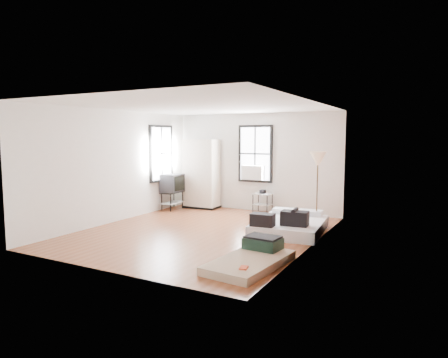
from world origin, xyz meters
The scene contains 8 objects.
ground centered at (0.00, 0.00, 0.00)m, with size 6.00×6.00×0.00m, color brown.
room_shell centered at (0.23, 0.36, 1.74)m, with size 5.02×6.02×2.80m.
mattress_main centered at (1.75, 0.91, 0.17)m, with size 1.62×2.08×0.63m.
mattress_bare centered at (1.94, -1.55, 0.11)m, with size 1.06×1.78×0.37m.
wardrobe centered at (-1.62, 2.65, 1.03)m, with size 1.06×0.62×2.06m.
side_table centered at (0.34, 2.72, 0.44)m, with size 0.52×0.43×0.66m.
floor_lamp centered at (2.15, 1.68, 1.53)m, with size 0.38×0.38×1.78m.
tv_stand centered at (-2.21, 1.98, 0.75)m, with size 0.53×0.75×1.05m.
Camera 1 is at (4.59, -7.55, 2.12)m, focal length 32.00 mm.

